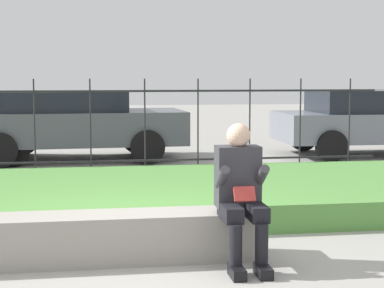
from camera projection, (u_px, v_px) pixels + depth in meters
ground_plane at (138, 260)px, 5.72m from camera, size 60.00×60.00×0.00m
stone_bench at (100, 241)px, 5.65m from camera, size 2.89×0.46×0.43m
person_seated_reader at (240, 189)px, 5.53m from camera, size 0.42×0.73×1.23m
grass_berm at (125, 196)px, 7.95m from camera, size 10.36×3.17×0.30m
iron_fence at (118, 128)px, 9.89m from camera, size 8.36×0.03×1.59m
car_parked_center at (72, 123)px, 12.43m from camera, size 4.33×2.14×1.34m
car_parked_right at (372, 120)px, 13.26m from camera, size 4.00×2.04×1.34m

